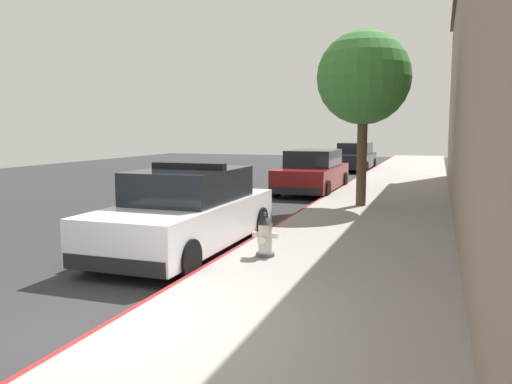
{
  "coord_description": "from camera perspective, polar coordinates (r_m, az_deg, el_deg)",
  "views": [
    {
      "loc": [
        3.4,
        -4.78,
        2.31
      ],
      "look_at": [
        -0.2,
        5.43,
        1.0
      ],
      "focal_mm": 36.41,
      "sensor_mm": 36.0,
      "label": 1
    }
  ],
  "objects": [
    {
      "name": "parked_car_dark_far",
      "position": [
        29.75,
        10.81,
        3.76
      ],
      "size": [
        1.94,
        4.84,
        1.56
      ],
      "color": "black",
      "rests_on": "ground"
    },
    {
      "name": "ground_plane",
      "position": [
        16.75,
        -7.44,
        -1.43
      ],
      "size": [
        33.98,
        60.0,
        0.2
      ],
      "primitive_type": "cube",
      "color": "#2B2B2D"
    },
    {
      "name": "parked_car_silver_ahead",
      "position": [
        19.14,
        6.25,
        2.16
      ],
      "size": [
        1.94,
        4.84,
        1.56
      ],
      "color": "maroon",
      "rests_on": "ground"
    },
    {
      "name": "police_cruiser",
      "position": [
        9.95,
        -7.5,
        -2.22
      ],
      "size": [
        1.94,
        4.84,
        1.68
      ],
      "color": "white",
      "rests_on": "ground"
    },
    {
      "name": "sidewalk_pavement",
      "position": [
        15.03,
        13.44,
        -1.84
      ],
      "size": [
        3.79,
        60.0,
        0.15
      ],
      "primitive_type": "cube",
      "color": "gray",
      "rests_on": "ground"
    },
    {
      "name": "fire_hydrant",
      "position": [
        8.87,
        1.01,
        -4.88
      ],
      "size": [
        0.44,
        0.4,
        0.76
      ],
      "color": "#4C4C51",
      "rests_on": "sidewalk_pavement"
    },
    {
      "name": "curb_painted_edge",
      "position": [
        15.34,
        6.24,
        -1.51
      ],
      "size": [
        0.08,
        60.0,
        0.15
      ],
      "primitive_type": "cube",
      "color": "maroon",
      "rests_on": "ground"
    },
    {
      "name": "street_tree",
      "position": [
        15.02,
        11.75,
        12.11
      ],
      "size": [
        2.6,
        2.6,
        4.89
      ],
      "color": "brown",
      "rests_on": "sidewalk_pavement"
    }
  ]
}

